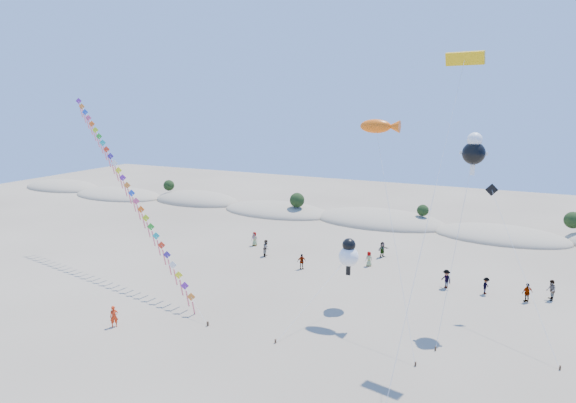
{
  "coord_description": "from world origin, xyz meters",
  "views": [
    {
      "loc": [
        16.34,
        -20.67,
        16.91
      ],
      "look_at": [
        0.2,
        14.0,
        8.92
      ],
      "focal_mm": 30.0,
      "sensor_mm": 36.0,
      "label": 1
    }
  ],
  "objects_px": {
    "kite_train": "(125,183)",
    "flyer_foreground": "(114,316)",
    "parafoil_kite": "(464,63)",
    "fish_kite": "(380,127)"
  },
  "relations": [
    {
      "from": "fish_kite",
      "to": "flyer_foreground",
      "type": "bearing_deg",
      "value": -143.75
    },
    {
      "from": "fish_kite",
      "to": "flyer_foreground",
      "type": "distance_m",
      "value": 25.22
    },
    {
      "from": "kite_train",
      "to": "flyer_foreground",
      "type": "relative_size",
      "value": 15.81
    },
    {
      "from": "parafoil_kite",
      "to": "flyer_foreground",
      "type": "height_order",
      "value": "parafoil_kite"
    },
    {
      "from": "fish_kite",
      "to": "parafoil_kite",
      "type": "height_order",
      "value": "parafoil_kite"
    },
    {
      "from": "kite_train",
      "to": "flyer_foreground",
      "type": "bearing_deg",
      "value": -53.02
    },
    {
      "from": "kite_train",
      "to": "fish_kite",
      "type": "xyz_separation_m",
      "value": [
        24.34,
        2.42,
        5.86
      ]
    },
    {
      "from": "fish_kite",
      "to": "flyer_foreground",
      "type": "height_order",
      "value": "fish_kite"
    },
    {
      "from": "parafoil_kite",
      "to": "flyer_foreground",
      "type": "relative_size",
      "value": 12.04
    },
    {
      "from": "kite_train",
      "to": "fish_kite",
      "type": "distance_m",
      "value": 25.15
    }
  ]
}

